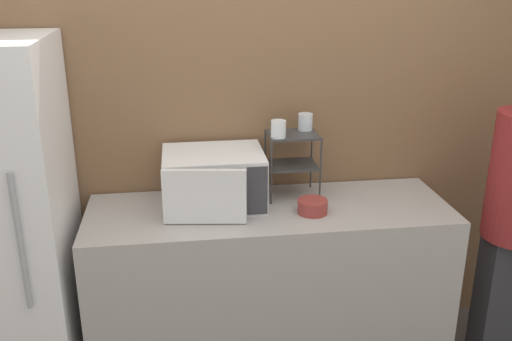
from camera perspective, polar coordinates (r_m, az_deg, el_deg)
wall_back at (r=3.16m, az=0.39°, el=4.89°), size 8.00×0.06×2.60m
counter at (r=3.16m, az=1.31°, el=-11.56°), size 1.88×0.64×0.94m
microwave at (r=2.94m, az=-4.30°, el=-0.91°), size 0.52×0.48×0.28m
dish_rack at (r=3.02m, az=3.66°, el=1.92°), size 0.27×0.22×0.35m
glass_front_left at (r=2.91m, az=2.25°, el=4.17°), size 0.08×0.08×0.09m
glass_back_right at (r=3.06m, az=4.95°, el=4.88°), size 0.08×0.08×0.09m
bowl at (r=2.89m, az=5.67°, el=-3.62°), size 0.15×0.15×0.07m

